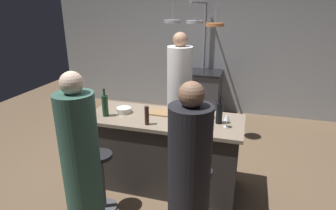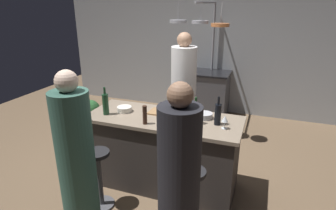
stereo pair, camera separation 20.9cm
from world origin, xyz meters
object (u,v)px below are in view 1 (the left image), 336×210
(bar_stool_left, at_px, (102,179))
(potted_plant, at_px, (83,114))
(wine_bottle_green, at_px, (105,105))
(wine_glass_near_left_guest, at_px, (227,118))
(guest_right, at_px, (189,185))
(pepper_mill, at_px, (147,115))
(wine_bottle_red, at_px, (197,113))
(mixing_bowl_ceramic, at_px, (124,110))
(wine_bottle_dark, at_px, (219,113))
(guest_left, at_px, (81,166))
(bar_stool_right, at_px, (198,197))
(stove_range, at_px, (200,93))
(chef, at_px, (179,96))
(mixing_bowl_steel, at_px, (205,115))
(wine_glass_by_chef, at_px, (172,113))
(cutting_board, at_px, (163,112))

(bar_stool_left, xyz_separation_m, potted_plant, (-1.34, 1.76, -0.08))
(wine_bottle_green, relative_size, wine_glass_near_left_guest, 2.28)
(guest_right, xyz_separation_m, wine_bottle_green, (-1.18, 0.84, 0.28))
(bar_stool_left, relative_size, pepper_mill, 3.24)
(wine_bottle_red, distance_m, mixing_bowl_ceramic, 0.91)
(wine_bottle_dark, bearing_deg, guest_left, -138.39)
(bar_stool_right, relative_size, wine_bottle_dark, 2.15)
(stove_range, relative_size, guest_left, 0.55)
(chef, height_order, mixing_bowl_steel, chef)
(wine_glass_by_chef, xyz_separation_m, mixing_bowl_ceramic, (-0.63, 0.12, -0.07))
(guest_right, relative_size, wine_glass_by_chef, 11.12)
(bar_stool_left, relative_size, mixing_bowl_steel, 3.81)
(bar_stool_right, bearing_deg, guest_right, -92.72)
(pepper_mill, relative_size, mixing_bowl_ceramic, 1.19)
(cutting_board, distance_m, wine_glass_near_left_guest, 0.80)
(mixing_bowl_ceramic, bearing_deg, potted_plant, 139.68)
(wine_glass_near_left_guest, bearing_deg, bar_stool_right, -108.87)
(wine_bottle_red, relative_size, mixing_bowl_steel, 1.71)
(bar_stool_left, xyz_separation_m, wine_glass_near_left_guest, (1.22, 0.55, 0.63))
(stove_range, xyz_separation_m, chef, (-0.09, -1.39, 0.37))
(potted_plant, distance_m, mixing_bowl_steel, 2.59)
(potted_plant, height_order, wine_glass_near_left_guest, wine_glass_near_left_guest)
(stove_range, xyz_separation_m, wine_glass_by_chef, (0.12, -2.56, 0.56))
(pepper_mill, bearing_deg, stove_range, 87.39)
(stove_range, relative_size, wine_bottle_dark, 2.82)
(potted_plant, distance_m, pepper_mill, 2.32)
(bar_stool_right, distance_m, potted_plant, 2.95)
(guest_left, distance_m, potted_plant, 2.56)
(wine_glass_by_chef, relative_size, mixing_bowl_steel, 0.82)
(wine_bottle_red, bearing_deg, potted_plant, 151.90)
(guest_right, bearing_deg, wine_bottle_red, 97.13)
(stove_range, bearing_deg, bar_stool_left, -99.44)
(guest_left, height_order, mixing_bowl_steel, guest_left)
(wine_bottle_dark, bearing_deg, potted_plant, 155.35)
(wine_glass_by_chef, bearing_deg, wine_bottle_green, -177.72)
(wine_glass_by_chef, bearing_deg, bar_stool_right, -51.66)
(potted_plant, height_order, wine_bottle_dark, wine_bottle_dark)
(wine_glass_near_left_guest, bearing_deg, wine_bottle_red, 176.00)
(wine_glass_by_chef, bearing_deg, wine_bottle_dark, 13.78)
(bar_stool_right, height_order, wine_bottle_green, wine_bottle_green)
(guest_left, relative_size, mixing_bowl_ceramic, 9.23)
(potted_plant, distance_m, wine_bottle_dark, 2.81)
(wine_bottle_dark, bearing_deg, wine_bottle_green, -173.21)
(cutting_board, xyz_separation_m, mixing_bowl_ceramic, (-0.45, -0.11, 0.02))
(guest_left, distance_m, cutting_board, 1.19)
(wine_bottle_red, height_order, wine_glass_near_left_guest, wine_bottle_red)
(stove_range, relative_size, mixing_bowl_steel, 4.99)
(bar_stool_right, xyz_separation_m, mixing_bowl_steel, (-0.07, 0.76, 0.56))
(guest_left, bearing_deg, bar_stool_left, 93.59)
(guest_right, xyz_separation_m, wine_glass_near_left_guest, (0.20, 0.91, 0.25))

